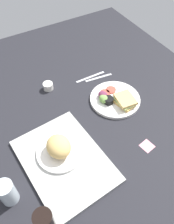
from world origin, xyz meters
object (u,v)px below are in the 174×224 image
(knife, at_px, (90,77))
(plate_with_salad, at_px, (115,99))
(drinking_glass, at_px, (7,193))
(espresso_cup, at_px, (48,86))
(serving_tray, at_px, (64,161))
(sticky_note, at_px, (147,146))
(bread_plate_near, at_px, (59,148))
(fork, at_px, (99,78))

(knife, bearing_deg, plate_with_salad, 94.24)
(drinking_glass, xyz_separation_m, espresso_cup, (0.50, -0.39, -0.04))
(serving_tray, relative_size, plate_with_salad, 1.65)
(plate_with_salad, bearing_deg, espresso_cup, 45.35)
(espresso_cup, xyz_separation_m, sticky_note, (-0.58, -0.24, -0.02))
(drinking_glass, distance_m, espresso_cup, 0.63)
(bread_plate_near, distance_m, espresso_cup, 0.44)
(fork, bearing_deg, drinking_glass, 39.54)
(plate_with_salad, distance_m, sticky_note, 0.31)
(plate_with_salad, xyz_separation_m, knife, (0.24, 0.02, -0.02))
(bread_plate_near, height_order, drinking_glass, drinking_glass)
(serving_tray, xyz_separation_m, knife, (0.43, -0.39, -0.01))
(espresso_cup, relative_size, sticky_note, 1.00)
(knife, bearing_deg, serving_tray, 48.22)
(plate_with_salad, distance_m, knife, 0.24)
(plate_with_salad, distance_m, fork, 0.21)
(fork, bearing_deg, sticky_note, 90.97)
(plate_with_salad, relative_size, fork, 1.61)
(sticky_note, bearing_deg, serving_tray, 71.79)
(serving_tray, distance_m, bread_plate_near, 0.06)
(bread_plate_near, height_order, fork, bread_plate_near)
(drinking_glass, bearing_deg, serving_tray, -81.35)
(drinking_glass, distance_m, sticky_note, 0.64)
(espresso_cup, bearing_deg, sticky_note, -157.34)
(bread_plate_near, xyz_separation_m, plate_with_salad, (0.15, -0.40, -0.04))
(serving_tray, xyz_separation_m, espresso_cup, (0.46, -0.13, 0.01))
(bread_plate_near, height_order, espresso_cup, bread_plate_near)
(fork, bearing_deg, serving_tray, 49.99)
(sticky_note, bearing_deg, espresso_cup, 22.66)
(serving_tray, distance_m, knife, 0.58)
(drinking_glass, height_order, sticky_note, drinking_glass)
(fork, height_order, knife, same)
(serving_tray, relative_size, sticky_note, 8.04)
(plate_with_salad, height_order, drinking_glass, drinking_glass)
(plate_with_salad, bearing_deg, fork, -6.67)
(plate_with_salad, xyz_separation_m, fork, (0.21, -0.02, -0.02))
(drinking_glass, bearing_deg, espresso_cup, -37.65)
(drinking_glass, bearing_deg, bread_plate_near, -72.66)
(espresso_cup, distance_m, knife, 0.26)
(serving_tray, height_order, fork, serving_tray)
(espresso_cup, xyz_separation_m, knife, (-0.03, -0.26, -0.02))
(bread_plate_near, bearing_deg, knife, -45.18)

